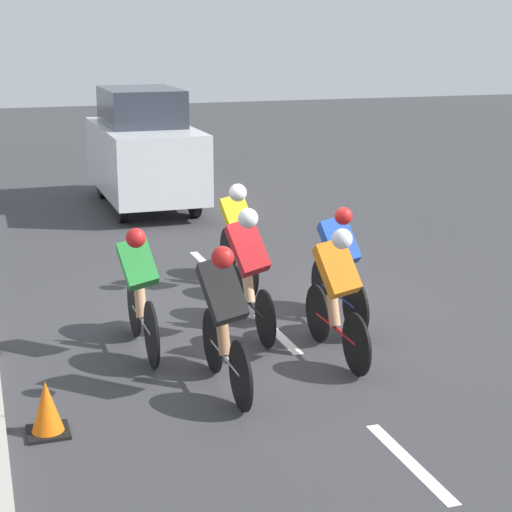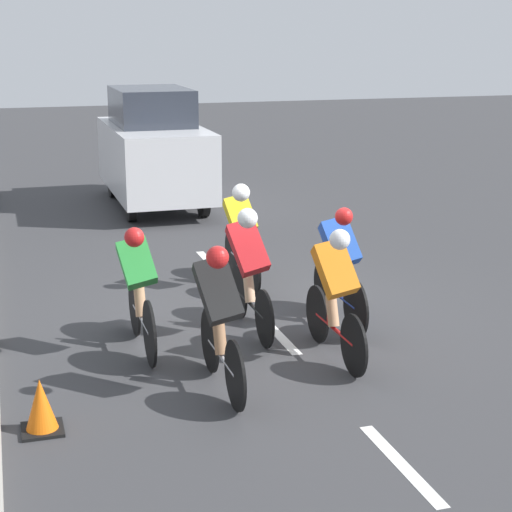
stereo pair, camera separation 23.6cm
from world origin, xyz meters
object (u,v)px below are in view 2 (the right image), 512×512
Objects in this scene: cyclist_yellow at (241,232)px; cyclist_red at (249,266)px; cyclist_black at (219,314)px; support_car at (154,149)px; cyclist_orange at (335,290)px; cyclist_green at (139,286)px; traffic_cone at (41,406)px; cyclist_blue at (340,263)px.

cyclist_red is at bearing 76.88° from cyclist_yellow.
support_car reaches higher than cyclist_black.
cyclist_yellow is 2.84m from cyclist_orange.
cyclist_yellow is (-1.71, -1.98, 0.03)m from cyclist_green.
traffic_cone is (1.15, 1.64, -0.51)m from cyclist_green.
cyclist_green is at bearing -23.85° from cyclist_orange.
cyclist_orange is (-1.36, -0.45, -0.02)m from cyclist_black.
cyclist_red is 1.01× the size of cyclist_orange.
support_car is (0.33, -8.61, 0.35)m from cyclist_orange.
cyclist_green is at bearing 78.42° from support_car.
cyclist_blue reaches higher than cyclist_green.
cyclist_red is 1.03× the size of cyclist_blue.
cyclist_orange is at bearing 94.32° from cyclist_yellow.
cyclist_orange reaches higher than cyclist_green.
support_car is 9.83m from traffic_cone.
cyclist_black is at bearing -168.68° from traffic_cone.
support_car is at bearing -101.58° from cyclist_green.
cyclist_yellow is 1.01× the size of cyclist_orange.
cyclist_orange is at bearing 92.19° from support_car.
cyclist_green is 1.00× the size of cyclist_yellow.
cyclist_orange reaches higher than cyclist_yellow.
cyclist_black is (0.73, 1.49, -0.01)m from cyclist_red.
cyclist_yellow is at bearing -128.24° from traffic_cone.
support_car reaches higher than cyclist_blue.
cyclist_black is 2.35m from cyclist_blue.
support_car is 7.96× the size of traffic_cone.
traffic_cone is at bearing 51.76° from cyclist_yellow.
cyclist_yellow is 3.45× the size of traffic_cone.
cyclist_yellow is 4.64m from traffic_cone.
cyclist_black reaches higher than cyclist_green.
cyclist_red is 1.83m from cyclist_yellow.
traffic_cone is at bearing 36.99° from cyclist_red.
cyclist_blue is 0.42× the size of support_car.
cyclist_yellow is 0.43× the size of support_car.
cyclist_blue is at bearing -114.87° from cyclist_orange.
cyclist_orange is (-0.63, 1.04, -0.03)m from cyclist_red.
traffic_cone is (2.85, 3.62, -0.54)m from cyclist_yellow.
cyclist_orange is at bearing 121.13° from cyclist_red.
cyclist_blue is 1.12m from cyclist_orange.
cyclist_green is 1.03× the size of cyclist_blue.
cyclist_red is 1.00× the size of cyclist_yellow.
cyclist_yellow is (-1.15, -3.28, -0.02)m from cyclist_black.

